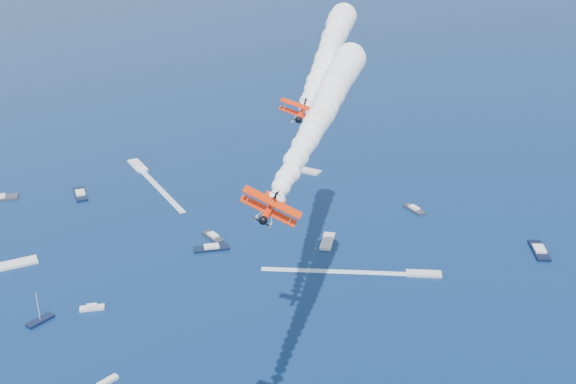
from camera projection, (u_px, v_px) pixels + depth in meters
biplane_lead at (302, 113)px, 115.16m from camera, size 10.89×11.14×7.18m
biplane_trail at (270, 208)px, 86.38m from camera, size 10.93×11.27×7.79m
smoke_trail_lead at (327, 54)px, 142.53m from camera, size 66.09×66.06×11.13m
smoke_trail_trail at (321, 113)px, 113.38m from camera, size 66.06×65.37×11.13m
spectator_boats at (114, 260)px, 190.46m from camera, size 215.15×149.03×0.70m
boat_wakes at (184, 277)px, 182.85m from camera, size 120.46×109.39×0.04m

